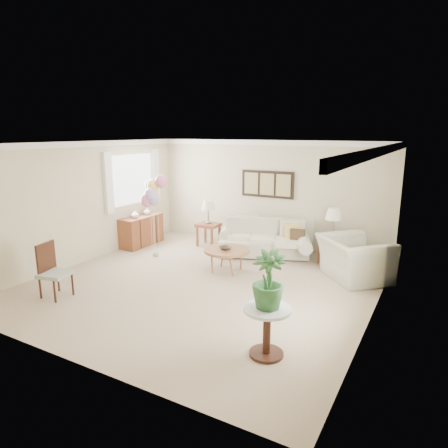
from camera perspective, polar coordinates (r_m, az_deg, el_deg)
name	(u,v)px	position (r m, az deg, el deg)	size (l,w,h in m)	color
ground_plane	(203,284)	(7.60, -3.00, -8.54)	(6.00, 6.00, 0.00)	tan
room_shell	(200,197)	(7.30, -3.49, 3.82)	(6.04, 6.04, 2.60)	beige
wall_art_triptych	(267,184)	(9.78, 6.21, 5.67)	(1.35, 0.06, 0.65)	black
sofa	(265,241)	(9.28, 5.86, -2.45)	(2.51, 1.53, 0.82)	beige
end_table_left	(208,227)	(9.93, -2.25, -0.44)	(0.52, 0.48, 0.57)	brown
end_table_right	(332,240)	(8.96, 15.19, -2.28)	(0.54, 0.49, 0.59)	brown
lamp_left	(208,206)	(9.82, -2.28, 2.61)	(0.33, 0.33, 0.58)	gray
lamp_right	(334,215)	(8.83, 15.41, 1.26)	(0.35, 0.35, 0.62)	gray
coffee_table	(227,251)	(8.11, 0.39, -3.85)	(0.94, 0.94, 0.47)	olive
decor_bowl	(225,248)	(8.07, 0.18, -3.45)	(0.23, 0.23, 0.06)	#312723
armchair	(354,259)	(8.11, 18.07, -4.74)	(1.26, 1.10, 0.82)	beige
side_table	(267,320)	(5.18, 6.17, -13.42)	(0.61, 0.61, 0.66)	silver
potted_plant	(268,280)	(4.97, 6.36, -7.93)	(0.41, 0.41, 0.74)	#205526
accent_chair	(52,269)	(7.50, -23.34, -5.94)	(0.55, 0.55, 0.94)	#91A191
credenza	(142,231)	(10.22, -11.69, -0.94)	(0.46, 1.20, 0.74)	brown
vase_white	(135,214)	(9.94, -12.59, 1.38)	(0.18, 0.18, 0.19)	white
vase_sage	(147,211)	(10.27, -10.93, 1.80)	(0.17, 0.17, 0.18)	#B3B7B2
balloon_cluster	(153,191)	(9.01, -10.16, 4.60)	(0.62, 0.53, 1.89)	gray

